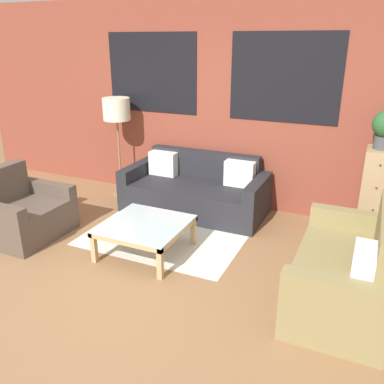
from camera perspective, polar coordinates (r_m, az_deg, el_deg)
ground_plane at (r=4.19m, az=-9.84°, el=-12.27°), size 16.00×16.00×0.00m
wall_back_brick at (r=5.75m, az=3.15°, el=12.17°), size 8.40×0.09×2.80m
rug at (r=5.12m, az=-3.05°, el=-5.48°), size 1.89×1.64×0.00m
couch_dark at (r=5.62m, az=0.50°, el=0.08°), size 1.94×0.88×0.78m
settee_vintage at (r=3.94m, az=20.97°, el=-10.48°), size 0.80×1.53×0.92m
armchair_corner at (r=5.31m, az=-22.55°, el=-2.85°), size 0.80×0.95×0.84m
coffee_table at (r=4.52m, az=-6.58°, el=-4.98°), size 0.88×0.88×0.36m
floor_lamp at (r=6.08m, az=-10.53°, el=10.91°), size 0.39×0.39×1.47m
drawer_cabinet at (r=5.30m, az=24.31°, el=-0.13°), size 0.33×0.43×1.08m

